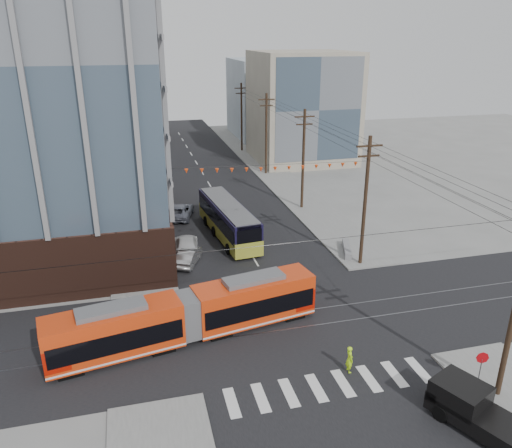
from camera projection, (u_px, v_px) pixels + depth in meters
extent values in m
plane|color=slate|center=(311.00, 354.00, 30.58)|extent=(160.00, 160.00, 0.00)
cube|color=#8C99A5|center=(72.00, 104.00, 70.40)|extent=(18.00, 16.00, 18.00)
cube|color=gray|center=(302.00, 107.00, 74.83)|extent=(14.00, 14.00, 16.00)
cube|color=gray|center=(98.00, 83.00, 88.82)|extent=(16.00, 18.00, 20.00)
cube|color=#8C99A5|center=(276.00, 98.00, 93.73)|extent=(16.00, 16.00, 14.00)
cylinder|color=black|center=(242.00, 118.00, 81.21)|extent=(0.30, 0.30, 11.00)
imported|color=#999999|center=(189.00, 256.00, 42.37)|extent=(2.93, 4.33, 1.35)
imported|color=silver|center=(186.00, 245.00, 44.52)|extent=(2.53, 5.28, 1.48)
imported|color=slate|center=(180.00, 211.00, 53.01)|extent=(3.75, 5.68, 1.45)
imported|color=#B6F717|center=(349.00, 359.00, 28.75)|extent=(0.41, 0.62, 1.69)
cube|color=#59595E|center=(347.00, 250.00, 44.44)|extent=(2.02, 3.73, 0.73)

